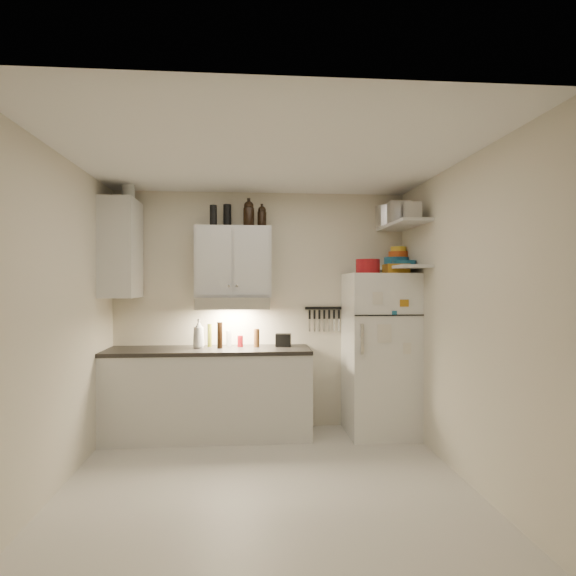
{
  "coord_description": "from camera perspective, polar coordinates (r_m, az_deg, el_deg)",
  "views": [
    {
      "loc": [
        -0.15,
        -3.83,
        1.59
      ],
      "look_at": [
        0.25,
        0.9,
        1.55
      ],
      "focal_mm": 30.0,
      "sensor_mm": 36.0,
      "label": 1
    }
  ],
  "objects": [
    {
      "name": "plates",
      "position": [
        5.17,
        13.59,
        2.85
      ],
      "size": [
        0.27,
        0.27,
        0.06
      ],
      "primitive_type": "cylinder",
      "rotation": [
        0.0,
        0.0,
        0.14
      ],
      "color": "#175B81",
      "rests_on": "shelf_lo"
    },
    {
      "name": "back_wall",
      "position": [
        5.35,
        -3.22,
        -2.63
      ],
      "size": [
        3.2,
        0.02,
        2.6
      ],
      "primitive_type": "cube",
      "color": "beige",
      "rests_on": "ground"
    },
    {
      "name": "range_hood",
      "position": [
        5.1,
        -6.52,
        -1.77
      ],
      "size": [
        0.76,
        0.46,
        0.12
      ],
      "primitive_type": "cube",
      "color": "silver",
      "rests_on": "back_wall"
    },
    {
      "name": "book_stack",
      "position": [
        5.11,
        12.67,
        2.24
      ],
      "size": [
        0.24,
        0.3,
        0.1
      ],
      "primitive_type": "cube",
      "rotation": [
        0.0,
        0.0,
        -0.06
      ],
      "color": "#B87B17",
      "rests_on": "fridge"
    },
    {
      "name": "upper_cabinet",
      "position": [
        5.17,
        -6.5,
        3.08
      ],
      "size": [
        0.8,
        0.33,
        0.75
      ],
      "primitive_type": "cube",
      "color": "silver",
      "rests_on": "back_wall"
    },
    {
      "name": "knife_strip",
      "position": [
        5.39,
        4.25,
        -2.39
      ],
      "size": [
        0.42,
        0.02,
        0.03
      ],
      "primitive_type": "cube",
      "color": "black",
      "rests_on": "back_wall"
    },
    {
      "name": "growler_b",
      "position": [
        5.19,
        -3.11,
        8.49
      ],
      "size": [
        0.1,
        0.1,
        0.23
      ],
      "primitive_type": null,
      "rotation": [
        0.0,
        0.0,
        0.01
      ],
      "color": "black",
      "rests_on": "upper_cabinet"
    },
    {
      "name": "oil_bottle",
      "position": [
        5.21,
        -9.27,
        -5.56
      ],
      "size": [
        0.06,
        0.06,
        0.24
      ],
      "primitive_type": "cylinder",
      "rotation": [
        0.0,
        0.0,
        -0.39
      ],
      "color": "olive",
      "rests_on": "countertop"
    },
    {
      "name": "thermos_b",
      "position": [
        5.17,
        -8.84,
        8.48
      ],
      "size": [
        0.08,
        0.08,
        0.22
      ],
      "primitive_type": "cylinder",
      "rotation": [
        0.0,
        0.0,
        -0.01
      ],
      "color": "black",
      "rests_on": "upper_cabinet"
    },
    {
      "name": "floor",
      "position": [
        4.15,
        -2.59,
        -22.18
      ],
      "size": [
        3.2,
        3.0,
        0.02
      ],
      "primitive_type": "cube",
      "color": "beige",
      "rests_on": "ground"
    },
    {
      "name": "right_wall",
      "position": [
        4.22,
        19.84,
        -3.48
      ],
      "size": [
        0.02,
        3.0,
        2.6
      ],
      "primitive_type": "cube",
      "color": "beige",
      "rests_on": "ground"
    },
    {
      "name": "growler_a",
      "position": [
        5.16,
        -4.67,
        8.8
      ],
      "size": [
        0.13,
        0.13,
        0.27
      ],
      "primitive_type": null,
      "rotation": [
        0.0,
        0.0,
        0.12
      ],
      "color": "black",
      "rests_on": "upper_cabinet"
    },
    {
      "name": "side_cabinet",
      "position": [
        5.2,
        -19.18,
        4.42
      ],
      "size": [
        0.33,
        0.55,
        1.0
      ],
      "primitive_type": "cube",
      "color": "silver",
      "rests_on": "left_wall"
    },
    {
      "name": "pepper_mill",
      "position": [
        5.13,
        -3.74,
        -5.93
      ],
      "size": [
        0.08,
        0.08,
        0.19
      ],
      "primitive_type": "cylinder",
      "rotation": [
        0.0,
        0.0,
        0.41
      ],
      "color": "brown",
      "rests_on": "countertop"
    },
    {
      "name": "tin_a",
      "position": [
        5.08,
        13.04,
        8.73
      ],
      "size": [
        0.23,
        0.21,
        0.21
      ],
      "primitive_type": "cube",
      "rotation": [
        0.0,
        0.0,
        -0.1
      ],
      "color": "#AAAAAD",
      "rests_on": "shelf_hi"
    },
    {
      "name": "soap_bottle",
      "position": [
        5.11,
        -10.54,
        -5.13
      ],
      "size": [
        0.16,
        0.16,
        0.34
      ],
      "primitive_type": "imported",
      "rotation": [
        0.0,
        0.0,
        0.22
      ],
      "color": "silver",
      "rests_on": "countertop"
    },
    {
      "name": "caddy",
      "position": [
        5.17,
        -0.57,
        -6.2
      ],
      "size": [
        0.18,
        0.14,
        0.14
      ],
      "primitive_type": "cube",
      "rotation": [
        0.0,
        0.0,
        -0.16
      ],
      "color": "black",
      "rests_on": "countertop"
    },
    {
      "name": "shelf_hi",
      "position": [
        5.15,
        13.42,
        7.28
      ],
      "size": [
        0.3,
        0.95,
        0.03
      ],
      "primitive_type": "cube",
      "color": "silver",
      "rests_on": "right_wall"
    },
    {
      "name": "dutch_oven",
      "position": [
        4.97,
        9.43,
        2.56
      ],
      "size": [
        0.29,
        0.29,
        0.14
      ],
      "primitive_type": "cylinder",
      "rotation": [
        0.0,
        0.0,
        0.22
      ],
      "color": "maroon",
      "rests_on": "fridge"
    },
    {
      "name": "left_wall",
      "position": [
        4.11,
        -25.7,
        -3.61
      ],
      "size": [
        0.02,
        3.0,
        2.6
      ],
      "primitive_type": "cube",
      "color": "beige",
      "rests_on": "ground"
    },
    {
      "name": "vinegar_bottle",
      "position": [
        5.07,
        -8.09,
        -5.55
      ],
      "size": [
        0.07,
        0.07,
        0.27
      ],
      "primitive_type": "cylinder",
      "rotation": [
        0.0,
        0.0,
        -0.29
      ],
      "color": "black",
      "rests_on": "countertop"
    },
    {
      "name": "stock_pot",
      "position": [
        5.44,
        11.93,
        8.27
      ],
      "size": [
        0.34,
        0.34,
        0.22
      ],
      "primitive_type": "cylinder",
      "rotation": [
        0.0,
        0.0,
        -0.1
      ],
      "color": "silver",
      "rests_on": "shelf_hi"
    },
    {
      "name": "bowl_teal",
      "position": [
        5.42,
        12.72,
        3.0
      ],
      "size": [
        0.27,
        0.27,
        0.11
      ],
      "primitive_type": "cylinder",
      "color": "#175B81",
      "rests_on": "shelf_lo"
    },
    {
      "name": "bowl_orange",
      "position": [
        5.46,
        12.95,
        3.88
      ],
      "size": [
        0.22,
        0.22,
        0.06
      ],
      "primitive_type": "cylinder",
      "color": "#D44B13",
      "rests_on": "bowl_teal"
    },
    {
      "name": "red_jar",
      "position": [
        5.17,
        -5.68,
        -6.29
      ],
      "size": [
        0.07,
        0.07,
        0.12
      ],
      "primitive_type": "cylinder",
      "rotation": [
        0.0,
        0.0,
        -0.26
      ],
      "color": "maroon",
      "rests_on": "countertop"
    },
    {
      "name": "tin_b",
      "position": [
        4.87,
        14.54,
        8.8
      ],
      "size": [
        0.19,
        0.19,
        0.16
      ],
      "primitive_type": "cube",
      "rotation": [
        0.0,
        0.0,
        -0.23
      ],
      "color": "#AAAAAD",
      "rests_on": "shelf_hi"
    },
    {
      "name": "clear_bottle",
      "position": [
        5.21,
        -7.02,
        -5.97
      ],
      "size": [
        0.06,
        0.06,
        0.17
      ],
      "primitive_type": "cylinder",
      "rotation": [
        0.0,
        0.0,
        -0.06
      ],
      "color": "silver",
      "rests_on": "countertop"
    },
    {
      "name": "ceiling",
      "position": [
        3.96,
        -2.6,
        15.39
      ],
      "size": [
        3.2,
        3.0,
        0.02
      ],
      "primitive_type": "cube",
      "color": "white",
      "rests_on": "ground"
    },
    {
      "name": "base_cabinet",
      "position": [
        5.17,
        -9.37,
        -12.37
      ],
      "size": [
        2.1,
        0.6,
        0.88
      ],
      "primitive_type": "cube",
      "color": "silver",
      "rests_on": "floor"
    },
    {
      "name": "countertop",
      "position": [
        5.09,
        -9.37,
        -7.31
      ],
      "size": [
        2.1,
        0.62,
        0.04
      ],
      "primitive_type": "cube",
      "color": "black",
      "rests_on": "base_cabinet"
    },
    {
      "name": "shelf_lo",
      "position": [
        5.11,
        13.42,
        2.38
      ],
      "size": [
        0.3,
        0.95,
        0.03
      ],
      "primitive_type": "cube",
      "color": "silver",
      "rests_on": "right_wall"
    },
    {
      "name": "fridge",
      "position": [
        5.23,
        10.83,
        -7.65
      ],
      "size": [
        0.7,
        0.68,
        1.7
      ],
      "primitive_type": "cube",
      "color": "white",
      "rests_on": "floor"
    },
    {
      "name": "bowl_yellow",
      "position": [
        5.47,
        12.95,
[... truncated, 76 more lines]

